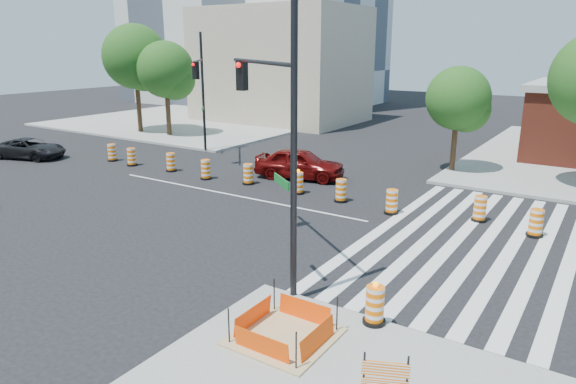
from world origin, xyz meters
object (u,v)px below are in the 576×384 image
(dark_suv, at_px, (30,148))
(signal_pole_nw, at_px, (201,83))
(signal_pole_se, at_px, (273,116))
(red_coupe, at_px, (300,163))

(dark_suv, xyz_separation_m, signal_pole_nw, (8.65, 6.25, 3.93))
(signal_pole_se, bearing_deg, red_coupe, -24.47)
(dark_suv, height_order, signal_pole_nw, signal_pole_nw)
(red_coupe, distance_m, signal_pole_nw, 8.90)
(signal_pole_se, bearing_deg, dark_suv, 23.08)
(red_coupe, height_order, signal_pole_nw, signal_pole_nw)
(signal_pole_nw, bearing_deg, red_coupe, 41.64)
(red_coupe, bearing_deg, signal_pole_se, -165.20)
(dark_suv, relative_size, signal_pole_se, 0.56)
(dark_suv, height_order, signal_pole_se, signal_pole_se)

